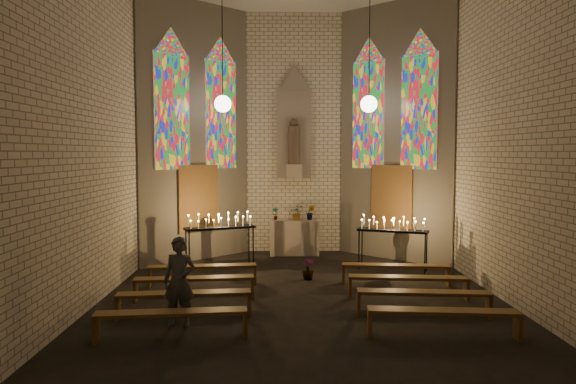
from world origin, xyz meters
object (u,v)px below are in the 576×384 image
object	(u,v)px
altar	(294,237)
aisle_flower_pot	(308,269)
votive_stand_left	(220,224)
votive_stand_right	(393,227)
visitor	(180,281)

from	to	relation	value
altar	aisle_flower_pot	size ratio (longest dim) A/B	2.94
aisle_flower_pot	votive_stand_left	xyz separation A→B (m)	(-2.17, 1.38, 0.89)
altar	votive_stand_left	world-z (taller)	votive_stand_left
votive_stand_right	visitor	xyz separation A→B (m)	(-4.52, -4.42, -0.33)
visitor	votive_stand_left	bearing A→B (deg)	96.12
aisle_flower_pot	altar	bearing A→B (deg)	93.88
votive_stand_right	altar	bearing A→B (deg)	158.67
votive_stand_left	visitor	world-z (taller)	visitor
visitor	altar	bearing A→B (deg)	80.56
aisle_flower_pot	visitor	world-z (taller)	visitor
altar	aisle_flower_pot	bearing A→B (deg)	-86.12
visitor	aisle_flower_pot	bearing A→B (deg)	63.86
votive_stand_right	visitor	size ratio (longest dim) A/B	1.16
visitor	votive_stand_right	bearing A→B (deg)	52.67
altar	visitor	xyz separation A→B (m)	(-2.14, -6.66, 0.26)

